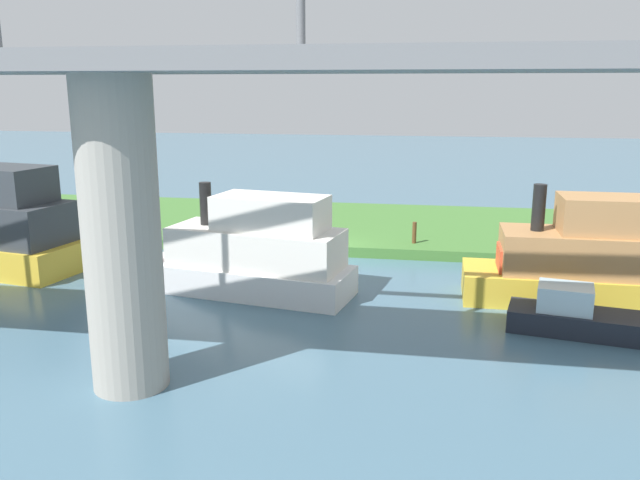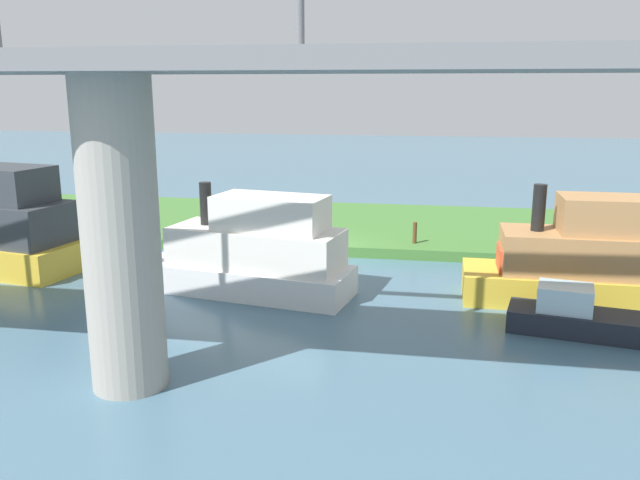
% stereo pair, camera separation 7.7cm
% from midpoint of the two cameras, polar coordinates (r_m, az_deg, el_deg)
% --- Properties ---
extents(ground_plane, '(160.00, 160.00, 0.00)m').
position_cam_midpoint_polar(ground_plane, '(30.99, -0.16, -1.44)').
color(ground_plane, '#476B7F').
extents(grassy_bank, '(80.00, 12.00, 0.50)m').
position_cam_midpoint_polar(grassy_bank, '(36.70, 1.46, 1.29)').
color(grassy_bank, '#427533').
rests_on(grassy_bank, ground).
extents(bridge_pylon, '(2.00, 2.00, 8.22)m').
position_cam_midpoint_polar(bridge_pylon, '(17.45, -17.16, 0.21)').
color(bridge_pylon, '#9E998E').
rests_on(bridge_pylon, ground).
extents(bridge_span, '(61.01, 4.30, 3.25)m').
position_cam_midpoint_polar(bridge_span, '(17.08, -18.22, 15.45)').
color(bridge_span, slate).
rests_on(bridge_span, bridge_pylon).
extents(person_on_bank, '(0.38, 0.38, 1.39)m').
position_cam_midpoint_polar(person_on_bank, '(31.96, -3.49, 1.21)').
color(person_on_bank, '#2D334C').
rests_on(person_on_bank, grassy_bank).
extents(mooring_post, '(0.20, 0.20, 1.04)m').
position_cam_midpoint_polar(mooring_post, '(31.67, 8.23, 0.65)').
color(mooring_post, brown).
rests_on(mooring_post, grassy_bank).
extents(pontoon_yellow, '(8.69, 3.00, 4.42)m').
position_cam_midpoint_polar(pontoon_yellow, '(25.99, 22.73, -1.66)').
color(pontoon_yellow, gold).
rests_on(pontoon_yellow, ground).
extents(skiff_small, '(8.73, 4.25, 4.28)m').
position_cam_midpoint_polar(skiff_small, '(25.28, -6.07, -1.21)').
color(skiff_small, white).
rests_on(skiff_small, ground).
extents(motorboat_red, '(4.99, 2.57, 1.58)m').
position_cam_midpoint_polar(motorboat_red, '(22.95, 21.74, -6.28)').
color(motorboat_red, '#1E232D').
rests_on(motorboat_red, ground).
extents(riverboat_paddlewheel, '(4.25, 2.71, 1.33)m').
position_cam_midpoint_polar(riverboat_paddlewheel, '(30.12, -7.68, -1.06)').
color(riverboat_paddlewheel, '#1E232D').
rests_on(riverboat_paddlewheel, ground).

